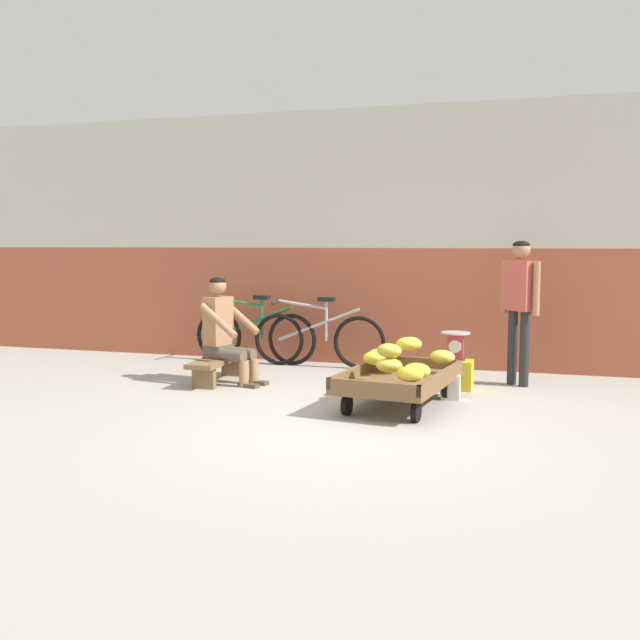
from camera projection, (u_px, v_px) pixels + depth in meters
name	position (u px, v px, depth m)	size (l,w,h in m)	color
ground_plane	(340.00, 428.00, 6.00)	(80.00, 80.00, 0.00)	#A39E93
back_wall	(412.00, 238.00, 8.93)	(16.00, 0.30, 3.13)	#A35138
banana_cart	(399.00, 381.00, 6.74)	(1.01, 1.53, 0.36)	brown
banana_pile	(399.00, 356.00, 6.80)	(0.88, 1.47, 0.26)	gold
low_bench	(219.00, 364.00, 7.95)	(0.33, 1.11, 0.27)	brown
vendor_seated	(225.00, 331.00, 7.87)	(0.72, 0.57, 1.14)	#9E704C
plastic_crate	(455.00, 375.00, 7.58)	(0.36, 0.28, 0.30)	gold
weighing_scale	(456.00, 346.00, 7.55)	(0.30, 0.30, 0.29)	#28282D
bicycle_near_left	(254.00, 335.00, 9.21)	(1.66, 0.48, 0.86)	black
bicycle_far_left	(318.00, 338.00, 8.90)	(1.66, 0.48, 0.86)	black
customer_adult	(520.00, 296.00, 7.68)	(0.41, 0.35, 1.53)	#232328
shopping_bag	(451.00, 387.00, 7.07)	(0.18, 0.12, 0.24)	silver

